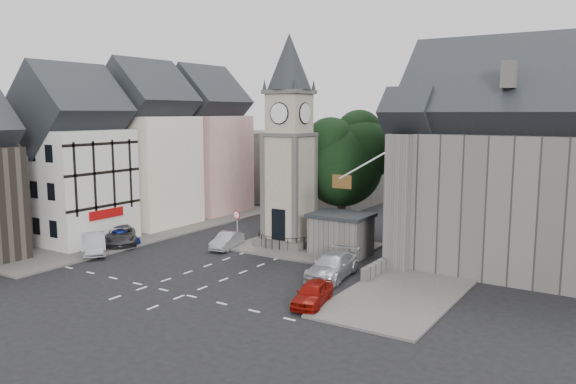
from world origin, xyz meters
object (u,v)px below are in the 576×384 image
Objects in this scene: stone_shelter at (341,234)px; car_west_blue at (119,236)px; car_east_red at (313,293)px; pedestrian at (392,244)px; clock_tower at (289,142)px.

stone_shelter is 17.59m from car_west_blue.
pedestrian reaches higher than car_east_red.
stone_shelter reaches higher than car_west_blue.
clock_tower is 15.42m from car_west_blue.
stone_shelter reaches higher than pedestrian.
pedestrian reaches higher than car_west_blue.
car_west_blue is (-16.30, -6.55, -0.91)m from stone_shelter.
clock_tower is 9.80× the size of pedestrian.
stone_shelter reaches higher than car_east_red.
pedestrian is at bearing -65.79° from car_west_blue.
car_east_red is at bearing 87.94° from pedestrian.
stone_shelter is (4.80, -0.49, -6.57)m from clock_tower.
car_east_red is (20.00, -3.95, 0.01)m from car_west_blue.
clock_tower is 4.31× the size of car_west_blue.
car_west_blue is at bearing -158.10° from stone_shelter.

